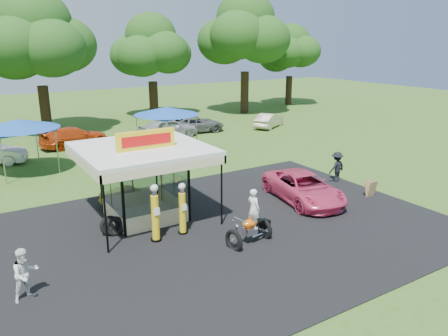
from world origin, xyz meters
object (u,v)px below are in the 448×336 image
(gas_pump_left, at_px, (155,214))
(kiosk_car, at_px, (128,194))
(bg_car_e, at_px, (269,120))
(gas_station_kiosk, at_px, (144,181))
(bg_car_b, at_px, (74,137))
(a_frame_sign, at_px, (371,189))
(spectator_east_a, at_px, (337,167))
(motorcycle, at_px, (252,221))
(pink_sedan, at_px, (304,188))
(spectator_west, at_px, (25,274))
(gas_pump_right, at_px, (182,210))
(tent_west, at_px, (18,125))
(bg_car_c, at_px, (168,128))
(tent_east, at_px, (166,111))
(bg_car_d, at_px, (195,124))

(gas_pump_left, distance_m, kiosk_car, 4.80)
(gas_pump_left, distance_m, bg_car_e, 25.00)
(gas_station_kiosk, distance_m, bg_car_e, 22.98)
(bg_car_e, bearing_deg, bg_car_b, 54.14)
(kiosk_car, bearing_deg, gas_station_kiosk, -180.00)
(a_frame_sign, bearing_deg, spectator_east_a, 85.86)
(motorcycle, bearing_deg, gas_pump_left, 136.62)
(a_frame_sign, xyz_separation_m, bg_car_e, (7.03, 17.80, 0.21))
(gas_pump_left, height_order, pink_sedan, gas_pump_left)
(gas_pump_left, xyz_separation_m, pink_sedan, (8.18, 0.33, -0.45))
(pink_sedan, height_order, spectator_west, spectator_west)
(gas_pump_right, xyz_separation_m, tent_west, (-4.36, 13.06, 1.93))
(motorcycle, height_order, bg_car_e, motorcycle)
(pink_sedan, xyz_separation_m, bg_car_b, (-6.92, 18.23, 0.03))
(spectator_east_a, height_order, bg_car_c, spectator_east_a)
(gas_pump_left, relative_size, bg_car_b, 0.48)
(motorcycle, distance_m, pink_sedan, 5.54)
(bg_car_e, height_order, tent_east, tent_east)
(spectator_east_a, relative_size, tent_west, 0.37)
(spectator_west, xyz_separation_m, bg_car_e, (23.66, 18.42, -0.20))
(bg_car_b, height_order, bg_car_c, bg_car_c)
(gas_pump_right, xyz_separation_m, bg_car_c, (7.41, 17.48, -0.25))
(spectator_east_a, xyz_separation_m, bg_car_c, (-3.23, 15.84, -0.05))
(motorcycle, relative_size, bg_car_c, 0.48)
(gas_pump_left, bearing_deg, gas_pump_right, 2.47)
(gas_pump_left, height_order, motorcycle, gas_pump_left)
(gas_station_kiosk, bearing_deg, a_frame_sign, -18.01)
(gas_station_kiosk, bearing_deg, pink_sedan, -15.92)
(spectator_west, relative_size, bg_car_d, 0.34)
(a_frame_sign, xyz_separation_m, spectator_west, (-16.64, -0.63, 0.41))
(pink_sedan, height_order, bg_car_c, bg_car_c)
(motorcycle, distance_m, spectator_west, 8.34)
(bg_car_e, bearing_deg, motorcycle, 111.07)
(bg_car_b, distance_m, bg_car_d, 10.46)
(motorcycle, relative_size, a_frame_sign, 2.60)
(motorcycle, xyz_separation_m, spectator_east_a, (8.65, 3.83, -0.03))
(spectator_east_a, xyz_separation_m, tent_east, (-5.17, 11.76, 2.07))
(bg_car_e, distance_m, tent_west, 22.12)
(a_frame_sign, xyz_separation_m, tent_east, (-4.84, 14.51, 2.50))
(gas_pump_right, relative_size, kiosk_car, 0.80)
(bg_car_d, bearing_deg, bg_car_c, 113.10)
(tent_east, bearing_deg, gas_pump_right, -112.21)
(gas_station_kiosk, xyz_separation_m, tent_east, (6.16, 10.94, 1.17))
(gas_pump_left, xyz_separation_m, bg_car_b, (1.26, 18.56, -0.43))
(gas_station_kiosk, height_order, spectator_east_a, gas_station_kiosk)
(gas_station_kiosk, distance_m, bg_car_d, 19.51)
(kiosk_car, relative_size, bg_car_e, 0.69)
(gas_pump_right, distance_m, kiosk_car, 4.75)
(kiosk_car, bearing_deg, tent_west, 23.63)
(a_frame_sign, relative_size, kiosk_car, 0.32)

